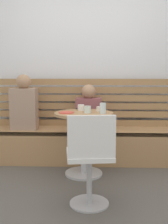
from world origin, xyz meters
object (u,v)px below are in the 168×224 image
white_chair (90,157)px  person_adult (24,105)px  cup_ceramic_white (81,108)px  booth_bench (86,145)px  cafe_table (84,131)px  person_child_left (89,110)px  cup_espresso_small (99,109)px  phone_on_table (82,109)px  cup_glass_tall (103,108)px  plate_small (66,112)px  cup_glass_short (87,109)px

white_chair → person_adult: bearing=125.0°
cup_ceramic_white → booth_bench: bearing=81.8°
person_adult → cup_ceramic_white: size_ratio=9.14×
white_chair → cafe_table: bearing=96.2°
person_child_left → cup_espresso_small: person_child_left is taller
cafe_table → person_adult: person_adult is taller
cafe_table → cup_ceramic_white: 0.31m
person_child_left → phone_on_table: person_child_left is taller
white_chair → person_adult: (-0.90, 1.28, 0.30)m
white_chair → cup_glass_tall: bearing=80.1°
booth_bench → person_adult: (-0.82, -0.04, 0.55)m
cafe_table → plate_small: size_ratio=4.35×
cafe_table → cup_glass_short: 0.27m
person_adult → cup_ceramic_white: person_adult is taller
plate_small → phone_on_table: bearing=62.9°
cup_ceramic_white → cup_glass_tall: size_ratio=0.67×
cup_ceramic_white → cup_espresso_small: 0.22m
booth_bench → plate_small: size_ratio=15.88×
person_adult → cup_glass_tall: size_ratio=6.09×
white_chair → cup_espresso_small: white_chair is taller
person_child_left → plate_small: (-0.24, -0.60, 0.05)m
cup_glass_short → person_adult: bearing=149.3°
cup_ceramic_white → cup_glass_short: bearing=-67.5°
cafe_table → cup_glass_short: size_ratio=9.25×
booth_bench → cup_glass_short: bearing=-86.4°
booth_bench → cup_ceramic_white: bearing=-98.2°
cup_glass_short → cup_espresso_small: size_ratio=1.43×
person_child_left → plate_small: 0.64m
white_chair → person_child_left: 1.38m
white_chair → booth_bench: bearing=93.4°
cup_glass_short → white_chair: bearing=-86.7°
white_chair → cup_glass_tall: (0.13, 0.73, 0.34)m
cup_glass_tall → cafe_table: bearing=159.4°
cup_ceramic_white → person_adult: bearing=158.5°
person_child_left → phone_on_table: 0.30m
booth_bench → person_child_left: bearing=49.1°
cup_glass_tall → cup_espresso_small: (-0.04, 0.19, -0.03)m
cup_espresso_small → cafe_table: bearing=-147.4°
person_adult → plate_small: (0.61, -0.52, -0.02)m
cup_glass_tall → plate_small: size_ratio=0.71×
person_adult → cup_glass_tall: 1.16m
cup_espresso_small → plate_small: 0.40m
plate_small → person_child_left: bearing=68.2°
cafe_table → phone_on_table: bearing=97.4°
booth_bench → cup_espresso_small: cup_espresso_small is taller
cafe_table → person_adult: 0.97m
cup_glass_tall → cup_espresso_small: cup_glass_tall is taller
phone_on_table → person_child_left: bearing=19.4°
white_chair → plate_small: white_chair is taller
phone_on_table → cup_ceramic_white: bearing=-148.5°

